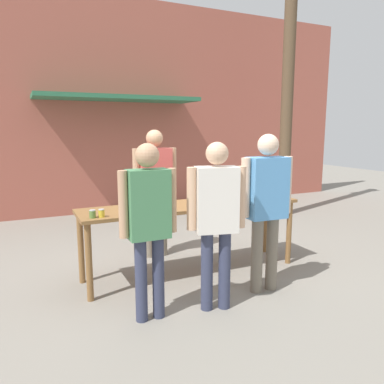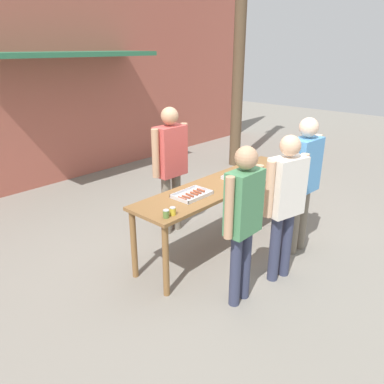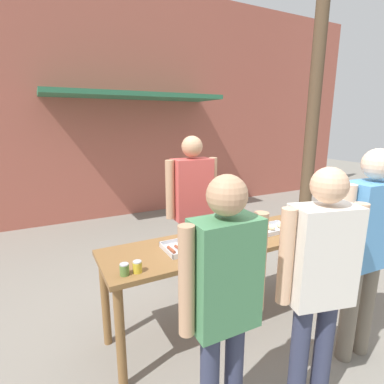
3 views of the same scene
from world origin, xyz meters
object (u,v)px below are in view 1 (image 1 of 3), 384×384
Objects in this scene: condiment_jar_mustard at (93,214)px; person_customer_waiting_in_line at (216,212)px; food_tray_sausages at (143,208)px; person_customer_with_cup at (266,200)px; food_tray_buns at (211,201)px; beer_cup at (283,195)px; person_server_behind_table at (155,182)px; person_customer_holding_hotdog at (149,216)px; condiment_jar_ketchup at (102,213)px; utility_pole at (290,41)px.

person_customer_waiting_in_line is (1.05, -0.76, 0.08)m from condiment_jar_mustard.
food_tray_sausages is 0.26× the size of person_customer_waiting_in_line.
person_customer_with_cup reaches higher than condiment_jar_mustard.
person_customer_with_cup reaches higher than food_tray_buns.
person_server_behind_table is at bearing 145.55° from beer_cup.
person_customer_holding_hotdog is (0.39, -0.68, 0.08)m from condiment_jar_mustard.
person_customer_with_cup is at bearing -35.76° from food_tray_sausages.
food_tray_buns is at bearing 0.08° from food_tray_sausages.
food_tray_buns reaches higher than food_tray_sausages.
person_customer_waiting_in_line is at bearing -88.92° from person_server_behind_table.
person_customer_holding_hotdog is at bearing 6.08° from person_customer_with_cup.
person_customer_holding_hotdog is 1.00× the size of person_customer_waiting_in_line.
condiment_jar_mustard is 0.79m from person_customer_holding_hotdog.
person_customer_with_cup is 1.04× the size of person_customer_waiting_in_line.
person_server_behind_table is at bearing 120.53° from food_tray_buns.
beer_cup is 0.06× the size of person_customer_with_cup.
person_customer_holding_hotdog is 1.37m from person_customer_with_cup.
beer_cup is at bearing -11.49° from food_tray_buns.
person_server_behind_table is (-0.47, 0.79, 0.16)m from food_tray_buns.
person_customer_holding_hotdog is (0.29, -0.68, 0.08)m from condiment_jar_ketchup.
food_tray_buns is 1.53m from condiment_jar_mustard.
person_customer_waiting_in_line is (0.67, -0.08, -0.01)m from person_customer_holding_hotdog.
person_customer_with_cup is (1.37, 0.07, 0.03)m from person_customer_holding_hotdog.
condiment_jar_ketchup is 5.47m from utility_pole.
beer_cup is (1.88, -0.20, 0.04)m from food_tray_sausages.
utility_pole reaches higher than person_customer_waiting_in_line.
food_tray_sausages is 0.65m from condiment_jar_mustard.
utility_pole is at bearing 36.37° from food_tray_buns.
person_customer_waiting_in_line reaches higher than food_tray_sausages.
food_tray_sausages is at bearing -104.33° from person_customer_holding_hotdog.
food_tray_sausages is 0.25× the size of person_customer_with_cup.
condiment_jar_ketchup is at bearing -66.28° from person_customer_holding_hotdog.
utility_pole is at bearing -122.80° from person_customer_waiting_in_line.
food_tray_buns is at bearing -141.53° from person_customer_holding_hotdog.
condiment_jar_ketchup is (0.09, -0.00, 0.00)m from condiment_jar_mustard.
utility_pole is at bearing 28.30° from condiment_jar_ketchup.
condiment_jar_mustard is (-1.52, -0.21, 0.02)m from food_tray_buns.
food_tray_buns is 1.00m from beer_cup.
utility_pole reaches higher than beer_cup.
food_tray_buns is 4.79× the size of condiment_jar_mustard.
food_tray_buns is 0.23× the size of person_server_behind_table.
condiment_jar_mustard is 1.86m from person_customer_with_cup.
condiment_jar_mustard is at bearing -135.51° from person_server_behind_table.
person_customer_with_cup is at bearing -139.95° from beer_cup.
condiment_jar_ketchup is (-1.43, -0.21, 0.02)m from food_tray_buns.
condiment_jar_ketchup is 0.05× the size of person_customer_waiting_in_line.
person_server_behind_table reaches higher than person_customer_waiting_in_line.
condiment_jar_mustard is 1.00× the size of condiment_jar_ketchup.
condiment_jar_mustard is 0.83× the size of beer_cup.
condiment_jar_ketchup is (-0.53, -0.21, 0.03)m from food_tray_sausages.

